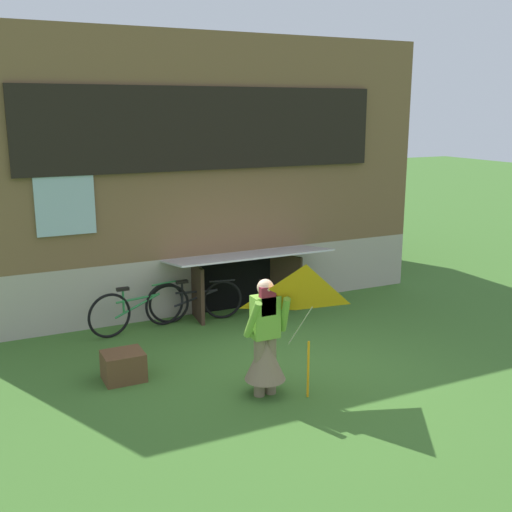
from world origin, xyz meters
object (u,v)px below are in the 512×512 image
object	(u,v)px
kite	(306,303)
wooden_crate	(123,366)
bicycle_black	(196,301)
person	(265,347)
bicycle_green	(138,309)

from	to	relation	value
kite	wooden_crate	xyz separation A→B (m)	(-1.76, 1.74, -1.13)
kite	bicycle_black	world-z (taller)	kite
bicycle_black	person	bearing A→B (deg)	-82.94
person	bicycle_black	size ratio (longest dim) A/B	0.96
kite	bicycle_green	world-z (taller)	kite
person	bicycle_black	xyz separation A→B (m)	(0.20, 3.03, -0.28)
kite	bicycle_green	xyz separation A→B (m)	(-1.08, 3.49, -0.95)
kite	bicycle_black	size ratio (longest dim) A/B	1.08
person	kite	world-z (taller)	kite
bicycle_green	kite	bearing A→B (deg)	-84.64
person	wooden_crate	xyz separation A→B (m)	(-1.50, 1.21, -0.44)
kite	person	bearing A→B (deg)	116.22
person	bicycle_black	bearing A→B (deg)	82.02
kite	bicycle_green	size ratio (longest dim) A/B	1.02
person	wooden_crate	size ratio (longest dim) A/B	2.84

